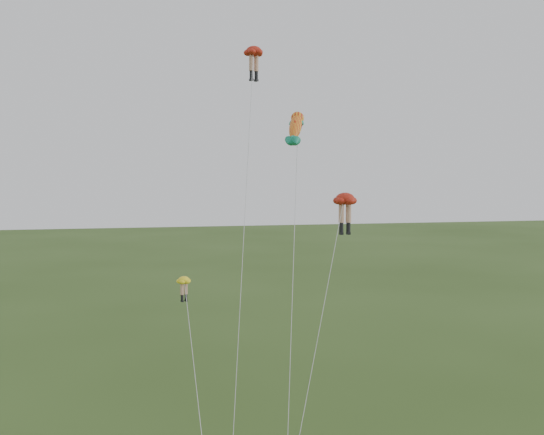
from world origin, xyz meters
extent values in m
ellipsoid|color=#B12112|center=(1.30, 11.81, 22.98)|extent=(1.86, 1.86, 0.70)
cylinder|color=tan|center=(1.11, 11.72, 22.16)|extent=(0.31, 0.31, 1.07)
cylinder|color=black|center=(1.11, 11.72, 21.36)|extent=(0.24, 0.24, 0.53)
cube|color=black|center=(1.11, 11.72, 21.02)|extent=(0.29, 0.35, 0.15)
cylinder|color=tan|center=(1.49, 11.90, 22.16)|extent=(0.31, 0.31, 1.07)
cylinder|color=black|center=(1.49, 11.90, 21.36)|extent=(0.24, 0.24, 0.53)
cube|color=black|center=(1.49, 11.90, 21.02)|extent=(0.29, 0.35, 0.15)
cylinder|color=silver|center=(-0.45, 5.91, 11.77)|extent=(3.54, 11.84, 23.12)
ellipsoid|color=#B12112|center=(6.42, 7.42, 12.95)|extent=(1.60, 1.60, 0.80)
cylinder|color=tan|center=(6.18, 7.42, 12.01)|extent=(0.35, 0.35, 1.22)
cylinder|color=black|center=(6.18, 7.42, 11.10)|extent=(0.28, 0.28, 0.61)
cube|color=black|center=(6.18, 7.42, 10.71)|extent=(0.20, 0.35, 0.18)
cylinder|color=tan|center=(6.66, 7.42, 12.01)|extent=(0.35, 0.35, 1.22)
cylinder|color=black|center=(6.66, 7.42, 11.10)|extent=(0.28, 0.28, 0.61)
cube|color=black|center=(6.66, 7.42, 10.71)|extent=(0.20, 0.35, 0.18)
cylinder|color=silver|center=(3.70, 3.40, 6.78)|extent=(5.48, 8.09, 13.14)
ellipsoid|color=yellow|center=(-4.37, 2.32, 8.90)|extent=(1.06, 1.06, 0.40)
cylinder|color=tan|center=(-4.48, 2.26, 8.44)|extent=(0.18, 0.18, 0.60)
cylinder|color=black|center=(-4.48, 2.26, 7.98)|extent=(0.14, 0.14, 0.30)
cube|color=black|center=(-4.48, 2.26, 7.79)|extent=(0.17, 0.20, 0.09)
cylinder|color=tan|center=(-4.26, 2.37, 8.44)|extent=(0.18, 0.18, 0.60)
cylinder|color=black|center=(-4.26, 2.37, 7.98)|extent=(0.14, 0.14, 0.30)
cube|color=black|center=(-4.26, 2.37, 7.79)|extent=(0.17, 0.20, 0.09)
cylinder|color=silver|center=(-4.06, 0.13, 4.66)|extent=(0.65, 4.42, 8.89)
ellipsoid|color=#FFAB20|center=(3.36, 8.32, 17.64)|extent=(1.99, 3.07, 2.50)
sphere|color=#FFAB20|center=(3.36, 8.32, 17.64)|extent=(1.32, 1.51, 1.26)
cone|color=#169372|center=(3.36, 8.32, 17.64)|extent=(1.10, 1.34, 1.22)
cone|color=#169372|center=(3.36, 8.32, 17.64)|extent=(1.10, 1.34, 1.22)
cone|color=#169372|center=(3.36, 8.32, 17.64)|extent=(0.62, 0.75, 0.68)
cone|color=#169372|center=(3.36, 8.32, 17.64)|extent=(0.62, 0.75, 0.68)
cone|color=#B32012|center=(3.36, 8.32, 17.64)|extent=(0.66, 0.77, 0.66)
cylinder|color=silver|center=(1.83, 3.44, 8.93)|extent=(3.09, 9.79, 17.43)
camera|label=1|loc=(-6.92, -29.57, 14.25)|focal=40.00mm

